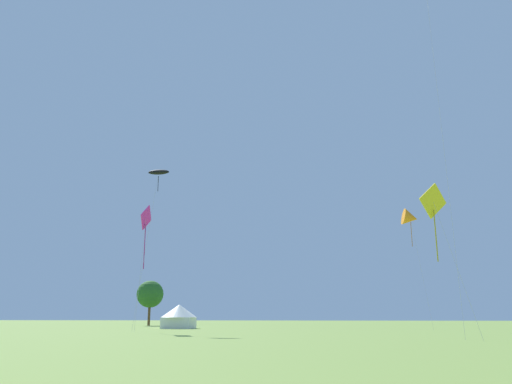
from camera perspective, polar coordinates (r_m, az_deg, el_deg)
name	(u,v)px	position (r m, az deg, el deg)	size (l,w,h in m)	color
kite_orange_delta	(410,218)	(65.08, 16.99, -2.81)	(2.48, 3.37, 14.52)	orange
kite_black_parafoil	(159,172)	(57.39, -10.91, 2.17)	(3.07, 1.21, 17.58)	black
kite_magenta_diamond	(146,221)	(56.19, -12.30, -3.16)	(0.68, 3.64, 13.39)	#E02DA3
kite_yellow_diamond	(433,204)	(37.35, 19.34, -1.30)	(3.34, 1.52, 10.63)	yellow
festival_tent_center	(179,315)	(69.48, -8.67, -13.56)	(4.75, 4.75, 3.09)	white
tree_distant_right	(150,294)	(92.57, -11.84, -11.21)	(4.68, 4.68, 7.71)	brown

